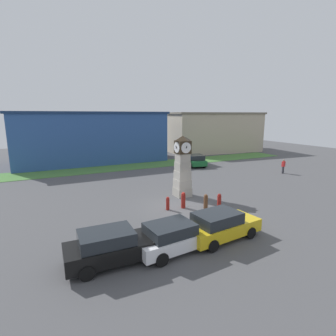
# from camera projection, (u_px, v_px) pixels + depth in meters

# --- Properties ---
(ground_plane) EXTENTS (89.41, 89.41, 0.00)m
(ground_plane) POSITION_uv_depth(u_px,v_px,m) (177.00, 207.00, 19.10)
(ground_plane) COLOR #4C4C4F
(clock_tower) EXTENTS (1.35, 1.39, 4.99)m
(clock_tower) POSITION_uv_depth(u_px,v_px,m) (182.00, 168.00, 21.34)
(clock_tower) COLOR #9C968C
(clock_tower) RESTS_ON ground_plane
(bollard_near_tower) EXTENTS (0.25, 0.25, 0.97)m
(bollard_near_tower) POSITION_uv_depth(u_px,v_px,m) (168.00, 203.00, 18.53)
(bollard_near_tower) COLOR maroon
(bollard_near_tower) RESTS_ON ground_plane
(bollard_mid_row) EXTENTS (0.31, 0.31, 1.18)m
(bollard_mid_row) POSITION_uv_depth(u_px,v_px,m) (183.00, 200.00, 18.90)
(bollard_mid_row) COLOR maroon
(bollard_mid_row) RESTS_ON ground_plane
(bollard_far_row) EXTENTS (0.30, 0.30, 1.06)m
(bollard_far_row) POSITION_uv_depth(u_px,v_px,m) (206.00, 201.00, 18.82)
(bollard_far_row) COLOR brown
(bollard_far_row) RESTS_ON ground_plane
(bollard_end_row) EXTENTS (0.29, 0.29, 1.01)m
(bollard_end_row) POSITION_uv_depth(u_px,v_px,m) (219.00, 200.00, 19.11)
(bollard_end_row) COLOR maroon
(bollard_end_row) RESTS_ON ground_plane
(car_navy_sedan) EXTENTS (4.35, 2.02, 1.59)m
(car_navy_sedan) POSITION_uv_depth(u_px,v_px,m) (112.00, 246.00, 11.82)
(car_navy_sedan) COLOR black
(car_navy_sedan) RESTS_ON ground_plane
(car_near_tower) EXTENTS (4.27, 2.23, 1.48)m
(car_near_tower) POSITION_uv_depth(u_px,v_px,m) (174.00, 236.00, 12.90)
(car_near_tower) COLOR silver
(car_near_tower) RESTS_ON ground_plane
(car_by_building) EXTENTS (4.56, 2.28, 1.55)m
(car_by_building) POSITION_uv_depth(u_px,v_px,m) (220.00, 225.00, 14.14)
(car_by_building) COLOR gold
(car_by_building) RESTS_ON ground_plane
(car_far_lot) EXTENTS (2.70, 4.23, 1.52)m
(car_far_lot) POSITION_uv_depth(u_px,v_px,m) (195.00, 160.00, 34.26)
(car_far_lot) COLOR #19602D
(car_far_lot) RESTS_ON ground_plane
(pedestrian_crossing_lot) EXTENTS (0.43, 0.30, 1.61)m
(pedestrian_crossing_lot) POSITION_uv_depth(u_px,v_px,m) (283.00, 166.00, 29.96)
(pedestrian_crossing_lot) COLOR #3F3F47
(pedestrian_crossing_lot) RESTS_ON ground_plane
(warehouse_blue_far) EXTENTS (20.51, 9.12, 7.04)m
(warehouse_blue_far) POSITION_uv_depth(u_px,v_px,m) (91.00, 137.00, 37.31)
(warehouse_blue_far) COLOR #2D5193
(warehouse_blue_far) RESTS_ON ground_plane
(storefront_low_left) EXTENTS (17.49, 12.35, 7.02)m
(storefront_low_left) POSITION_uv_depth(u_px,v_px,m) (210.00, 132.00, 48.97)
(storefront_low_left) COLOR #B7A88E
(storefront_low_left) RESTS_ON ground_plane
(grass_verge_far) EXTENTS (53.64, 4.65, 0.04)m
(grass_verge_far) POSITION_uv_depth(u_px,v_px,m) (112.00, 168.00, 33.25)
(grass_verge_far) COLOR #477A38
(grass_verge_far) RESTS_ON ground_plane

